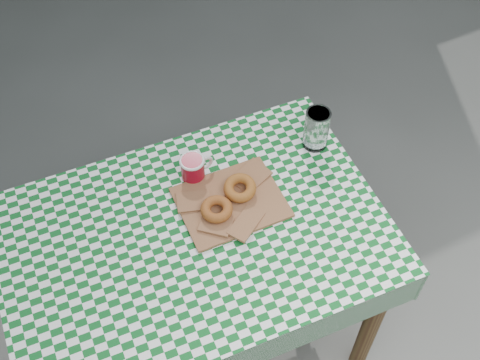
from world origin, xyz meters
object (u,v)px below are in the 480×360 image
paper_bag (231,202)px  drinking_glass (316,129)px  table (200,294)px  coffee_mug (193,168)px

paper_bag → drinking_glass: bearing=14.7°
table → paper_bag: (0.15, 0.05, 0.39)m
table → paper_bag: size_ratio=3.58×
paper_bag → coffee_mug: 0.16m
paper_bag → drinking_glass: size_ratio=2.15×
table → coffee_mug: (0.09, 0.20, 0.42)m
table → drinking_glass: size_ratio=7.69×
coffee_mug → drinking_glass: 0.42m
table → coffee_mug: 0.48m
table → coffee_mug: coffee_mug is taller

